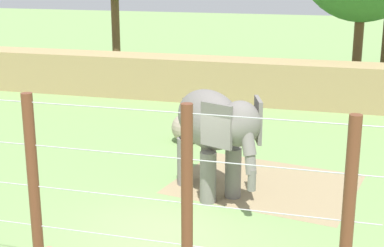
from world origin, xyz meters
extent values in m
plane|color=#759956|center=(0.00, 0.00, 0.00)|extent=(120.00, 120.00, 0.00)
cube|color=#937F5B|center=(1.73, 3.45, 0.00)|extent=(5.46, 4.66, 0.01)
cube|color=tan|center=(0.00, 13.11, 0.95)|extent=(36.00, 1.80, 1.90)
cylinder|color=slate|center=(1.03, 2.31, 0.67)|extent=(0.42, 0.42, 1.35)
cylinder|color=slate|center=(0.48, 1.82, 0.67)|extent=(0.42, 0.42, 1.35)
cylinder|color=slate|center=(0.11, 3.34, 0.67)|extent=(0.42, 0.42, 1.35)
cylinder|color=slate|center=(-0.44, 2.84, 0.67)|extent=(0.42, 0.42, 1.35)
ellipsoid|color=slate|center=(0.29, 2.58, 2.00)|extent=(2.68, 2.77, 1.54)
ellipsoid|color=slate|center=(1.34, 1.41, 2.27)|extent=(1.43, 1.42, 1.11)
cube|color=slate|center=(1.71, 1.87, 2.27)|extent=(0.35, 0.86, 1.06)
cube|color=slate|center=(0.85, 1.09, 2.27)|extent=(0.84, 0.43, 1.06)
cylinder|color=slate|center=(1.62, 1.10, 1.88)|extent=(0.54, 0.56, 0.60)
cylinder|color=slate|center=(1.70, 1.02, 1.45)|extent=(0.42, 0.42, 0.57)
cylinder|color=slate|center=(1.75, 0.96, 1.06)|extent=(0.28, 0.28, 0.53)
cylinder|color=slate|center=(-0.64, 3.62, 1.91)|extent=(0.27, 0.28, 0.77)
sphere|color=gray|center=(-1.50, 6.64, 0.52)|extent=(1.03, 1.03, 1.03)
cylinder|color=brown|center=(-1.39, -3.32, 1.93)|extent=(0.20, 0.20, 3.86)
cylinder|color=brown|center=(1.41, -3.32, 1.93)|extent=(0.20, 0.20, 3.86)
cylinder|color=brown|center=(3.93, -3.32, 1.93)|extent=(0.20, 0.20, 3.86)
cylinder|color=#B7B7BC|center=(0.00, -3.32, 1.45)|extent=(8.85, 0.02, 0.02)
cylinder|color=#B7B7BC|center=(0.00, -3.32, 2.20)|extent=(8.85, 0.02, 0.02)
cylinder|color=#B7B7BC|center=(0.00, -3.32, 2.96)|extent=(8.85, 0.02, 0.02)
cylinder|color=#B7B7BC|center=(0.00, -3.32, 3.71)|extent=(8.85, 0.02, 0.02)
cylinder|color=brown|center=(-8.69, 17.63, 2.31)|extent=(0.44, 0.44, 4.61)
cylinder|color=brown|center=(4.03, 16.25, 1.99)|extent=(0.44, 0.44, 3.97)
camera|label=1|loc=(3.81, -11.61, 5.94)|focal=53.89mm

